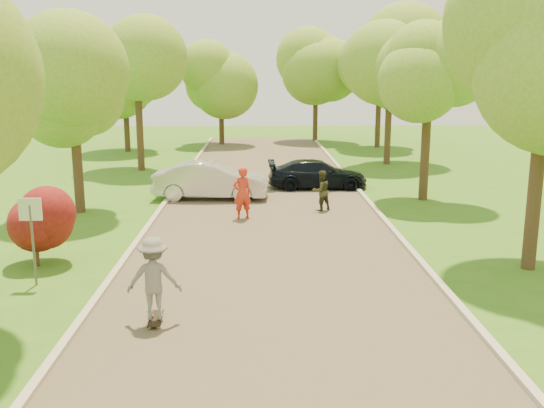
{
  "coord_description": "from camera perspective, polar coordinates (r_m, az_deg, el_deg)",
  "views": [
    {
      "loc": [
        -0.35,
        -10.2,
        5.06
      ],
      "look_at": [
        0.05,
        7.24,
        1.3
      ],
      "focal_mm": 40.0,
      "sensor_mm": 36.0,
      "label": 1
    }
  ],
  "objects": [
    {
      "name": "curb_right",
      "position": [
        19.38,
        11.88,
        -3.06
      ],
      "size": [
        0.18,
        60.0,
        0.12
      ],
      "primitive_type": "cube",
      "color": "#B2AD9E",
      "rests_on": "ground"
    },
    {
      "name": "tree_r_far",
      "position": [
        35.04,
        11.49,
        13.19
      ],
      "size": [
        5.33,
        5.2,
        8.34
      ],
      "color": "#382619",
      "rests_on": "ground"
    },
    {
      "name": "longboard",
      "position": [
        13.0,
        -10.91,
        -10.53
      ],
      "size": [
        0.28,
        0.89,
        0.1
      ],
      "rotation": [
        0.0,
        0.0,
        3.18
      ],
      "color": "black",
      "rests_on": "ground"
    },
    {
      "name": "road",
      "position": [
        18.89,
        -0.2,
        -3.36
      ],
      "size": [
        8.0,
        60.0,
        0.01
      ],
      "primitive_type": "cube",
      "color": "#4C4438",
      "rests_on": "ground"
    },
    {
      "name": "dark_sedan",
      "position": [
        27.29,
        4.28,
        2.82
      ],
      "size": [
        4.45,
        1.86,
        1.28
      ],
      "primitive_type": "imported",
      "rotation": [
        0.0,
        0.0,
        1.58
      ],
      "color": "black",
      "rests_on": "ground"
    },
    {
      "name": "person_olive",
      "position": [
        22.76,
        4.64,
        1.25
      ],
      "size": [
        0.93,
        0.86,
        1.54
      ],
      "primitive_type": "imported",
      "rotation": [
        0.0,
        0.0,
        3.62
      ],
      "color": "#2E2F1C",
      "rests_on": "ground"
    },
    {
      "name": "red_shrub",
      "position": [
        17.25,
        -21.46,
        -1.98
      ],
      "size": [
        1.7,
        1.7,
        1.95
      ],
      "color": "#382619",
      "rests_on": "ground"
    },
    {
      "name": "skateboarder",
      "position": [
        12.68,
        -11.07,
        -6.86
      ],
      "size": [
        1.14,
        0.69,
        1.73
      ],
      "primitive_type": "imported",
      "rotation": [
        0.0,
        0.0,
        3.18
      ],
      "color": "slate",
      "rests_on": "longboard"
    },
    {
      "name": "silver_sedan",
      "position": [
        25.0,
        -5.77,
        2.22
      ],
      "size": [
        4.76,
        1.91,
        1.54
      ],
      "primitive_type": "imported",
      "rotation": [
        0.0,
        0.0,
        1.51
      ],
      "color": "#BBBBC0",
      "rests_on": "ground"
    },
    {
      "name": "tree_bg_b",
      "position": [
        43.06,
        10.42,
        12.61
      ],
      "size": [
        5.12,
        5.0,
        7.95
      ],
      "color": "#382619",
      "rests_on": "ground"
    },
    {
      "name": "tree_l_midb",
      "position": [
        23.12,
        -17.85,
        10.42
      ],
      "size": [
        4.3,
        4.2,
        6.62
      ],
      "color": "#382619",
      "rests_on": "ground"
    },
    {
      "name": "ground",
      "position": [
        11.39,
        0.62,
        -14.22
      ],
      "size": [
        100.0,
        100.0,
        0.0
      ],
      "primitive_type": "plane",
      "color": "#346D1A",
      "rests_on": "ground"
    },
    {
      "name": "tree_bg_c",
      "position": [
        44.26,
        -4.57,
        12.08
      ],
      "size": [
        4.92,
        4.8,
        7.33
      ],
      "color": "#382619",
      "rests_on": "ground"
    },
    {
      "name": "tree_r_midb",
      "position": [
        25.18,
        15.0,
        11.35
      ],
      "size": [
        4.51,
        4.4,
        7.01
      ],
      "color": "#382619",
      "rests_on": "ground"
    },
    {
      "name": "street_sign",
      "position": [
        15.6,
        -21.72,
        -1.67
      ],
      "size": [
        0.55,
        0.06,
        2.17
      ],
      "color": "#59595E",
      "rests_on": "ground"
    },
    {
      "name": "tree_bg_a",
      "position": [
        41.07,
        -13.47,
        12.2
      ],
      "size": [
        5.12,
        5.0,
        7.72
      ],
      "color": "#382619",
      "rests_on": "ground"
    },
    {
      "name": "tree_bg_d",
      "position": [
        46.42,
        4.44,
        12.45
      ],
      "size": [
        5.12,
        5.0,
        7.72
      ],
      "color": "#382619",
      "rests_on": "ground"
    },
    {
      "name": "tree_l_far",
      "position": [
        32.76,
        -12.23,
        12.61
      ],
      "size": [
        4.92,
        4.8,
        7.79
      ],
      "color": "#382619",
      "rests_on": "ground"
    },
    {
      "name": "curb_left",
      "position": [
        19.23,
        -12.37,
        -3.2
      ],
      "size": [
        0.18,
        60.0,
        0.12
      ],
      "primitive_type": "cube",
      "color": "#B2AD9E",
      "rests_on": "ground"
    },
    {
      "name": "person_striped",
      "position": [
        21.39,
        -2.83,
        1.03
      ],
      "size": [
        0.8,
        0.69,
        1.87
      ],
      "primitive_type": "imported",
      "rotation": [
        0.0,
        0.0,
        3.56
      ],
      "color": "red",
      "rests_on": "ground"
    }
  ]
}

